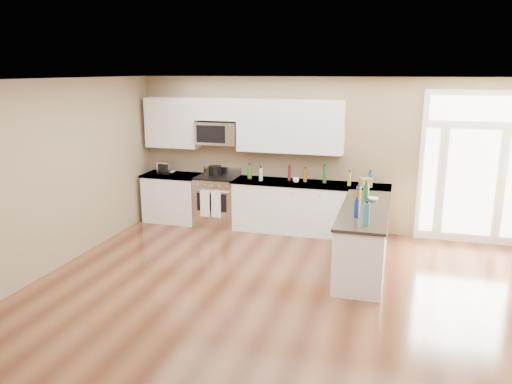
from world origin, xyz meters
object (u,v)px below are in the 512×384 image
kitchen_range (218,200)px  stockpot (215,170)px  peninsula_cabinet (363,240)px  toaster_oven (165,168)px

kitchen_range → stockpot: (-0.08, 0.10, 0.57)m
peninsula_cabinet → toaster_oven: 4.25m
peninsula_cabinet → toaster_oven: size_ratio=8.47×
peninsula_cabinet → kitchen_range: 3.20m
toaster_oven → kitchen_range: bearing=5.4°
stockpot → kitchen_range: bearing=-50.8°
toaster_oven → peninsula_cabinet: bearing=-13.6°
kitchen_range → toaster_oven: (-1.09, 0.03, 0.58)m
stockpot → toaster_oven: size_ratio=0.91×
stockpot → toaster_oven: bearing=-176.0°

